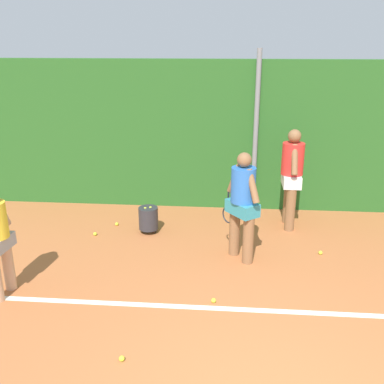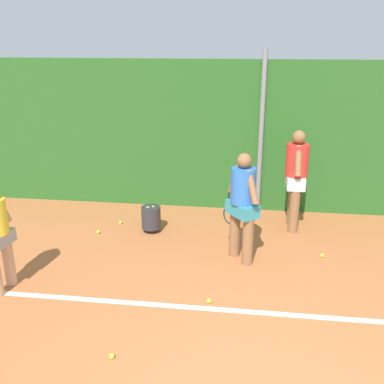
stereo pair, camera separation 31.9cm
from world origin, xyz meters
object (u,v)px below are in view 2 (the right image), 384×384
Objects in this scene: tennis_ball_3 at (121,223)px; player_backcourt_far at (296,175)px; ball_hopper at (151,217)px; tennis_ball_6 at (112,356)px; tennis_ball_5 at (98,232)px; player_midcourt at (242,202)px; tennis_ball_2 at (322,256)px; tennis_ball_1 at (209,301)px.

player_backcourt_far is at bearing 4.59° from tennis_ball_3.
ball_hopper is 7.78× the size of tennis_ball_6.
player_midcourt is at bearing -13.85° from tennis_ball_5.
tennis_ball_2 is (0.41, -1.17, -1.04)m from player_backcourt_far.
tennis_ball_5 is at bearing -166.95° from ball_hopper.
ball_hopper is 1.03m from tennis_ball_5.
player_backcourt_far is 1.62m from tennis_ball_2.
ball_hopper is 7.78× the size of tennis_ball_1.
player_midcourt reaches higher than tennis_ball_5.
tennis_ball_3 is at bearing 59.13° from tennis_ball_5.
player_backcourt_far is at bearing 11.74° from tennis_ball_5.
ball_hopper reaches higher than tennis_ball_5.
tennis_ball_1 is 3.03m from tennis_ball_5.
tennis_ball_6 is at bearing -134.08° from tennis_ball_2.
tennis_ball_1 is 1.00× the size of tennis_ball_3.
player_midcourt is 27.42× the size of tennis_ball_3.
tennis_ball_6 is at bearing -85.00° from ball_hopper.
player_backcourt_far is 28.82× the size of tennis_ball_5.
ball_hopper reaches higher than tennis_ball_3.
player_backcourt_far reaches higher than tennis_ball_6.
tennis_ball_1 is at bearing -137.87° from tennis_ball_2.
tennis_ball_1 is at bearing -51.46° from tennis_ball_3.
tennis_ball_2 is 3.84m from tennis_ball_3.
tennis_ball_1 and tennis_ball_5 have the same top height.
ball_hopper is (-1.70, 0.88, -0.72)m from player_midcourt.
tennis_ball_5 is (-3.62, -0.75, -1.04)m from player_backcourt_far.
ball_hopper reaches higher than tennis_ball_2.
player_midcourt is 27.42× the size of tennis_ball_1.
tennis_ball_3 and tennis_ball_5 have the same top height.
player_backcourt_far is at bearing 64.00° from tennis_ball_1.
player_midcourt is 3.53× the size of ball_hopper.
tennis_ball_2 is (1.36, 0.24, -0.98)m from player_midcourt.
tennis_ball_5 is at bearing -77.80° from player_backcourt_far.
tennis_ball_2 is at bearing -13.60° from tennis_ball_3.
tennis_ball_3 is (-0.68, 0.26, -0.26)m from ball_hopper.
player_backcourt_far is 3.71× the size of ball_hopper.
player_backcourt_far reaches higher than tennis_ball_2.
player_backcourt_far is 28.82× the size of tennis_ball_2.
player_backcourt_far is (0.95, 1.41, 0.06)m from player_midcourt.
tennis_ball_6 is at bearing -68.64° from tennis_ball_5.
tennis_ball_5 is 3.50m from tennis_ball_6.
ball_hopper reaches higher than tennis_ball_6.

